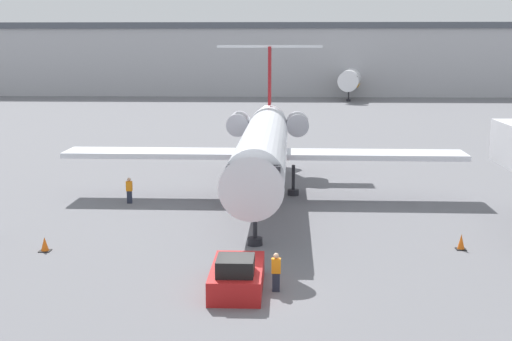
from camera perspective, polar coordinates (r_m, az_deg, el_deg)
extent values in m
plane|color=slate|center=(30.76, -0.76, -9.89)|extent=(600.00, 600.00, 0.00)
cube|color=#B2B2B7|center=(148.90, 1.90, 8.68)|extent=(180.00, 16.00, 13.29)
cube|color=#4C515B|center=(148.89, 1.92, 11.46)|extent=(180.00, 16.80, 1.20)
cylinder|color=silver|center=(47.75, 0.57, 1.96)|extent=(3.27, 23.74, 3.16)
cone|color=silver|center=(34.82, -0.27, -1.13)|extent=(3.17, 2.54, 3.16)
cube|color=black|center=(35.71, -0.18, 0.06)|extent=(2.69, 0.71, 0.44)
cone|color=silver|center=(61.23, 1.07, 3.78)|extent=(2.86, 3.49, 2.84)
cube|color=maroon|center=(47.90, 0.57, 0.75)|extent=(2.95, 21.37, 0.20)
cube|color=silver|center=(49.33, 9.55, 1.25)|extent=(12.17, 3.19, 0.36)
cube|color=silver|center=(49.90, -8.19, 1.39)|extent=(12.17, 3.19, 0.36)
cylinder|color=#ADADB7|center=(57.55, 3.34, 3.75)|extent=(1.80, 3.02, 1.78)
cylinder|color=#ADADB7|center=(57.70, -1.40, 3.78)|extent=(1.80, 3.02, 1.78)
cube|color=maroon|center=(61.60, 1.11, 7.59)|extent=(0.25, 2.20, 4.94)
cube|color=silver|center=(61.54, 1.11, 9.89)|extent=(8.90, 1.84, 0.20)
cylinder|color=black|center=(37.62, -0.08, -4.41)|extent=(0.24, 0.24, 2.14)
cylinder|color=black|center=(37.85, -0.08, -5.69)|extent=(0.80, 0.80, 0.40)
cylinder|color=black|center=(50.07, -1.70, -0.74)|extent=(0.24, 0.24, 2.14)
cylinder|color=black|center=(50.24, -1.69, -1.71)|extent=(0.80, 0.80, 0.40)
cylinder|color=black|center=(49.92, 3.00, -0.78)|extent=(0.24, 0.24, 2.14)
cylinder|color=black|center=(50.09, 2.99, -1.76)|extent=(0.80, 0.80, 0.40)
cube|color=#B21919|center=(31.25, -1.51, -8.56)|extent=(2.22, 4.66, 1.03)
cube|color=black|center=(30.01, -1.66, -7.62)|extent=(1.55, 1.68, 0.70)
cube|color=black|center=(33.42, -1.24, -7.58)|extent=(2.00, 0.30, 0.62)
cube|color=#232838|center=(31.00, 1.61, -8.92)|extent=(0.32, 0.20, 0.82)
cube|color=orange|center=(30.76, 1.62, -7.63)|extent=(0.40, 0.24, 0.65)
sphere|color=tan|center=(30.63, 1.62, -6.83)|extent=(0.24, 0.24, 0.24)
cube|color=#232838|center=(48.22, -10.08, -2.11)|extent=(0.32, 0.20, 0.83)
cube|color=orange|center=(48.07, -10.11, -1.24)|extent=(0.40, 0.24, 0.66)
sphere|color=tan|center=(47.98, -10.13, -0.71)|extent=(0.24, 0.24, 0.24)
cube|color=black|center=(38.38, -16.52, -6.18)|extent=(0.57, 0.57, 0.04)
cone|color=orange|center=(38.28, -16.55, -5.64)|extent=(0.41, 0.41, 0.71)
cube|color=black|center=(38.60, 16.07, -6.06)|extent=(0.52, 0.52, 0.04)
cone|color=orange|center=(38.49, 16.10, -5.47)|extent=(0.37, 0.37, 0.78)
cylinder|color=white|center=(145.95, 7.72, 7.45)|extent=(7.77, 31.80, 3.66)
cone|color=white|center=(128.73, 7.39, 7.10)|extent=(4.01, 3.38, 3.66)
cube|color=black|center=(129.87, 7.42, 7.41)|extent=(3.18, 1.10, 0.44)
cone|color=white|center=(163.73, 7.99, 7.73)|extent=(3.79, 4.42, 3.29)
cube|color=orange|center=(146.01, 7.71, 6.98)|extent=(6.99, 28.62, 0.20)
cube|color=white|center=(147.46, 11.05, 7.06)|extent=(13.56, 4.91, 0.36)
cube|color=white|center=(148.16, 4.44, 7.23)|extent=(13.56, 4.91, 0.36)
cylinder|color=#ADADB7|center=(159.10, 8.92, 7.80)|extent=(2.38, 3.24, 2.00)
cylinder|color=#ADADB7|center=(159.31, 6.94, 7.85)|extent=(2.38, 3.24, 2.00)
cube|color=orange|center=(164.42, 8.04, 9.25)|extent=(0.53, 2.21, 5.00)
cube|color=white|center=(164.40, 8.06, 10.12)|extent=(9.16, 2.96, 0.20)
cylinder|color=black|center=(131.36, 7.41, 5.93)|extent=(0.24, 0.24, 1.97)
cylinder|color=black|center=(131.42, 7.40, 5.58)|extent=(0.80, 0.80, 0.40)
cylinder|color=black|center=(148.40, 6.81, 6.42)|extent=(0.24, 0.24, 1.97)
cylinder|color=black|center=(148.45, 6.80, 6.12)|extent=(0.80, 0.80, 0.40)
cylinder|color=black|center=(148.21, 8.65, 6.37)|extent=(0.24, 0.24, 1.97)
cylinder|color=black|center=(148.26, 8.65, 6.07)|extent=(0.80, 0.80, 0.40)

